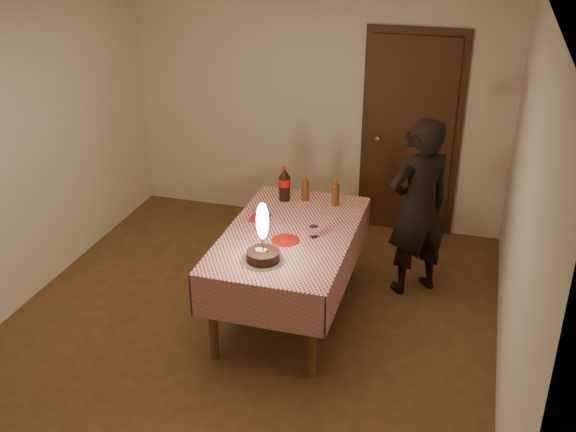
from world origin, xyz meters
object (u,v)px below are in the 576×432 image
object	(u,v)px
birthday_cake	(263,245)
cola_bottle	(285,184)
photographer	(418,208)
amber_bottle_left	(305,188)
red_plate	(286,240)
amber_bottle_right	(336,192)
clear_cup	(314,231)
red_cup	(263,227)
dining_table	(290,243)

from	to	relation	value
birthday_cake	cola_bottle	bearing A→B (deg)	98.41
photographer	birthday_cake	bearing A→B (deg)	-129.61
cola_bottle	amber_bottle_left	bearing A→B (deg)	15.23
birthday_cake	amber_bottle_left	bearing A→B (deg)	89.32
birthday_cake	red_plate	distance (m)	0.38
amber_bottle_left	amber_bottle_right	size ratio (longest dim) A/B	1.00
birthday_cake	red_plate	size ratio (longest dim) A/B	2.16
clear_cup	red_cup	bearing A→B (deg)	-173.88
red_cup	amber_bottle_left	world-z (taller)	amber_bottle_left
amber_bottle_right	birthday_cake	bearing A→B (deg)	-104.57
dining_table	red_cup	world-z (taller)	red_cup
birthday_cake	cola_bottle	size ratio (longest dim) A/B	1.50
red_plate	red_cup	bearing A→B (deg)	157.50
amber_bottle_left	photographer	size ratio (longest dim) A/B	0.16
dining_table	red_cup	distance (m)	0.27
dining_table	red_plate	size ratio (longest dim) A/B	7.82
clear_cup	amber_bottle_left	size ratio (longest dim) A/B	0.35
clear_cup	cola_bottle	distance (m)	0.76
dining_table	red_plate	xyz separation A→B (m)	(0.01, -0.15, 0.11)
birthday_cake	dining_table	bearing A→B (deg)	83.53
amber_bottle_left	amber_bottle_right	world-z (taller)	same
red_plate	red_cup	xyz separation A→B (m)	(-0.22, 0.09, 0.05)
amber_bottle_left	photographer	xyz separation A→B (m)	(1.00, 0.06, -0.09)
birthday_cake	cola_bottle	world-z (taller)	birthday_cake
clear_cup	amber_bottle_left	distance (m)	0.72
clear_cup	cola_bottle	bearing A→B (deg)	124.63
dining_table	amber_bottle_left	xyz separation A→B (m)	(-0.04, 0.65, 0.22)
clear_cup	photographer	world-z (taller)	photographer
red_cup	amber_bottle_right	size ratio (longest dim) A/B	0.39
amber_bottle_right	red_plate	bearing A→B (deg)	-106.24
amber_bottle_left	amber_bottle_right	xyz separation A→B (m)	(0.28, -0.03, 0.00)
red_plate	amber_bottle_left	bearing A→B (deg)	93.90
birthday_cake	red_cup	size ratio (longest dim) A/B	4.76
amber_bottle_right	photographer	size ratio (longest dim) A/B	0.16
cola_bottle	clear_cup	bearing A→B (deg)	-55.37
red_cup	cola_bottle	xyz separation A→B (m)	(-0.01, 0.66, 0.10)
red_cup	cola_bottle	bearing A→B (deg)	91.28
birthday_cake	amber_bottle_right	size ratio (longest dim) A/B	1.87
dining_table	photographer	xyz separation A→B (m)	(0.95, 0.71, 0.13)
cola_bottle	amber_bottle_left	world-z (taller)	cola_bottle
clear_cup	cola_bottle	xyz separation A→B (m)	(-0.43, 0.62, 0.11)
red_cup	amber_bottle_right	bearing A→B (deg)	57.11
amber_bottle_left	clear_cup	bearing A→B (deg)	-69.50
cola_bottle	amber_bottle_right	world-z (taller)	cola_bottle
clear_cup	birthday_cake	bearing A→B (deg)	-118.19
amber_bottle_right	cola_bottle	bearing A→B (deg)	-177.10
amber_bottle_left	amber_bottle_right	bearing A→B (deg)	-5.12
red_plate	cola_bottle	world-z (taller)	cola_bottle
clear_cup	photographer	xyz separation A→B (m)	(0.75, 0.73, -0.02)
red_plate	cola_bottle	bearing A→B (deg)	107.15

